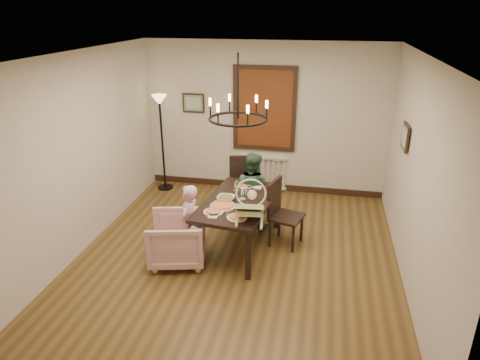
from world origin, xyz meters
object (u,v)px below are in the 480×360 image
(floor_lamp, at_px, (162,144))
(dining_table, at_px, (238,206))
(seated_man, at_px, (252,196))
(drinking_glass, at_px, (249,195))
(elderly_woman, at_px, (189,230))
(chair_far, at_px, (244,190))
(chair_right, at_px, (287,214))
(baby_bouncer, at_px, (250,206))
(armchair, at_px, (177,239))

(floor_lamp, bearing_deg, dining_table, -45.20)
(seated_man, relative_size, drinking_glass, 6.81)
(seated_man, distance_m, floor_lamp, 2.29)
(drinking_glass, bearing_deg, elderly_woman, -143.23)
(drinking_glass, bearing_deg, dining_table, -160.12)
(chair_far, height_order, chair_right, chair_far)
(dining_table, distance_m, drinking_glass, 0.22)
(dining_table, bearing_deg, baby_bouncer, -56.54)
(armchair, xyz_separation_m, floor_lamp, (-1.10, 2.43, 0.55))
(chair_far, bearing_deg, drinking_glass, -85.07)
(chair_far, height_order, baby_bouncer, baby_bouncer)
(chair_right, xyz_separation_m, baby_bouncer, (-0.42, -0.75, 0.44))
(elderly_woman, distance_m, floor_lamp, 2.72)
(dining_table, bearing_deg, chair_far, 103.20)
(dining_table, height_order, drinking_glass, drinking_glass)
(seated_man, xyz_separation_m, floor_lamp, (-1.93, 1.17, 0.38))
(baby_bouncer, bearing_deg, chair_right, 54.45)
(dining_table, relative_size, armchair, 2.23)
(armchair, xyz_separation_m, elderly_woman, (0.17, 0.06, 0.12))
(armchair, relative_size, baby_bouncer, 1.32)
(dining_table, relative_size, chair_right, 1.69)
(chair_far, distance_m, floor_lamp, 2.07)
(chair_far, relative_size, armchair, 1.40)
(elderly_woman, bearing_deg, seated_man, 155.47)
(armchair, bearing_deg, floor_lamp, -169.03)
(seated_man, bearing_deg, chair_right, 157.04)
(drinking_glass, bearing_deg, baby_bouncer, -78.36)
(armchair, relative_size, floor_lamp, 0.43)
(floor_lamp, bearing_deg, drinking_glass, -42.23)
(chair_far, height_order, seated_man, chair_far)
(chair_right, distance_m, floor_lamp, 3.07)
(chair_right, bearing_deg, seated_man, 66.88)
(chair_far, bearing_deg, floor_lamp, 139.10)
(floor_lamp, bearing_deg, baby_bouncer, -48.64)
(elderly_woman, distance_m, drinking_glass, 0.99)
(dining_table, xyz_separation_m, chair_right, (0.69, 0.21, -0.16))
(seated_man, bearing_deg, drinking_glass, 112.15)
(armchair, distance_m, seated_man, 1.52)
(chair_right, relative_size, floor_lamp, 0.56)
(chair_far, xyz_separation_m, elderly_woman, (-0.50, -1.36, -0.06))
(chair_right, relative_size, seated_man, 0.98)
(baby_bouncer, bearing_deg, chair_far, 97.69)
(chair_right, bearing_deg, armchair, 133.68)
(dining_table, bearing_deg, armchair, -136.37)
(seated_man, distance_m, baby_bouncer, 1.33)
(seated_man, bearing_deg, elderly_woman, 76.81)
(chair_far, xyz_separation_m, drinking_glass, (0.24, -0.81, 0.30))
(seated_man, xyz_separation_m, drinking_glass, (0.07, -0.65, 0.31))
(dining_table, xyz_separation_m, seated_man, (0.07, 0.70, -0.15))
(chair_far, relative_size, seated_man, 1.03)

